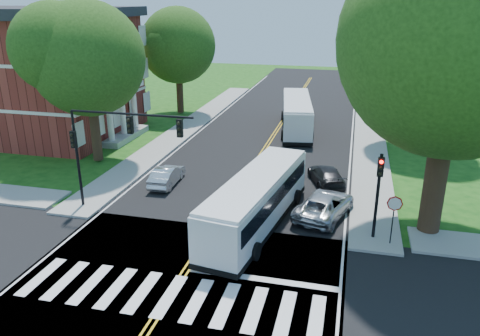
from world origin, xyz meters
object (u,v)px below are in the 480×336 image
(signal_nw, at_px, (112,138))
(hatchback, at_px, (167,175))
(bus_follow, at_px, (297,113))
(dark_sedan, at_px, (326,175))
(suv, at_px, (324,205))
(bus_lead, at_px, (257,200))
(signal_ne, at_px, (379,185))

(signal_nw, height_order, hatchback, signal_nw)
(bus_follow, xyz_separation_m, dark_sedan, (3.66, -12.98, -0.92))
(bus_follow, xyz_separation_m, suv, (3.89, -17.82, -0.85))
(hatchback, distance_m, dark_sedan, 10.41)
(bus_lead, distance_m, hatchback, 8.21)
(signal_nw, xyz_separation_m, bus_lead, (8.02, 0.13, -2.88))
(signal_ne, distance_m, hatchback, 13.89)
(bus_follow, bearing_deg, suv, 93.44)
(suv, bearing_deg, signal_nw, 27.20)
(signal_nw, relative_size, bus_follow, 0.62)
(hatchback, bearing_deg, signal_nw, 74.02)
(bus_lead, distance_m, suv, 4.07)
(signal_ne, bearing_deg, bus_lead, 178.83)
(signal_ne, relative_size, bus_lead, 0.40)
(signal_nw, bearing_deg, bus_follow, 69.32)
(hatchback, bearing_deg, bus_follow, -114.63)
(bus_lead, bearing_deg, hatchback, -23.55)
(bus_lead, distance_m, bus_follow, 19.87)
(signal_nw, xyz_separation_m, hatchback, (1.11, 4.49, -3.75))
(signal_ne, bearing_deg, hatchback, 160.93)
(bus_lead, distance_m, dark_sedan, 7.64)
(bus_lead, bearing_deg, signal_nw, 9.63)
(signal_ne, height_order, suv, signal_ne)
(signal_nw, relative_size, signal_ne, 1.62)
(signal_ne, height_order, hatchback, signal_ne)
(suv, bearing_deg, bus_follow, -61.26)
(bus_follow, height_order, suv, bus_follow)
(bus_lead, height_order, dark_sedan, bus_lead)
(hatchback, xyz_separation_m, suv, (10.33, -2.31, 0.06))
(signal_nw, distance_m, bus_lead, 8.52)
(bus_follow, bearing_deg, signal_ne, 99.14)
(bus_lead, xyz_separation_m, hatchback, (-6.91, 4.35, -0.87))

